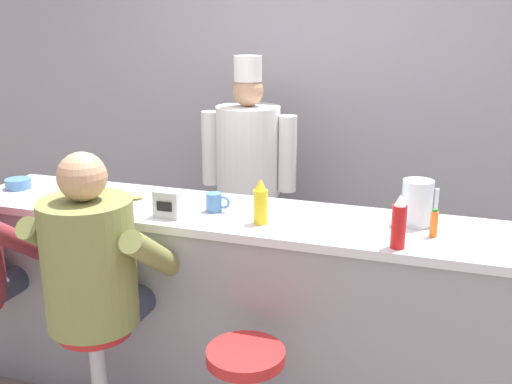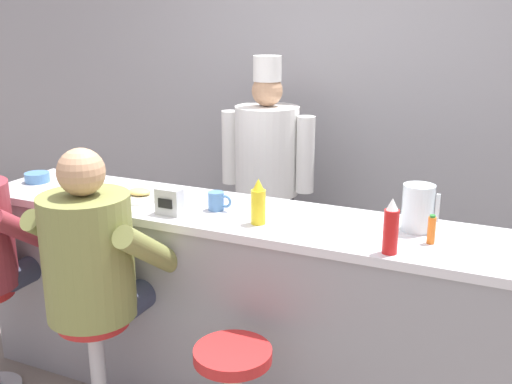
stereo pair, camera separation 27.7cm
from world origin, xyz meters
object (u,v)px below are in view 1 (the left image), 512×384
at_px(water_pitcher_clear, 417,203).
at_px(coffee_mug_blue, 215,202).
at_px(diner_seated_olive, 95,269).
at_px(cereal_bowl, 18,184).
at_px(mustard_bottle_yellow, 261,203).
at_px(breakfast_plate, 132,199).
at_px(hot_sauce_bottle_orange, 434,224).
at_px(ketchup_bottle_red, 399,223).
at_px(napkin_dispenser_chrome, 168,204).
at_px(cook_in_whites_near, 248,172).

bearing_deg(water_pitcher_clear, coffee_mug_blue, -173.11).
bearing_deg(diner_seated_olive, cereal_bowl, 147.93).
distance_m(cereal_bowl, diner_seated_olive, 0.95).
relative_size(mustard_bottle_yellow, breakfast_plate, 0.76).
bearing_deg(breakfast_plate, coffee_mug_blue, -0.92).
relative_size(cereal_bowl, coffee_mug_blue, 1.12).
xyz_separation_m(hot_sauce_bottle_orange, cereal_bowl, (-2.18, 0.05, -0.03)).
relative_size(ketchup_bottle_red, coffee_mug_blue, 1.86).
relative_size(coffee_mug_blue, napkin_dispenser_chrome, 0.97).
height_order(ketchup_bottle_red, water_pitcher_clear, ketchup_bottle_red).
bearing_deg(breakfast_plate, napkin_dispenser_chrome, -29.22).
bearing_deg(water_pitcher_clear, hot_sauce_bottle_orange, -58.76).
distance_m(hot_sauce_bottle_orange, breakfast_plate, 1.47).
distance_m(breakfast_plate, cook_in_whites_near, 1.11).
height_order(water_pitcher_clear, napkin_dispenser_chrome, water_pitcher_clear).
distance_m(diner_seated_olive, cook_in_whites_near, 1.57).
xyz_separation_m(breakfast_plate, cereal_bowl, (-0.71, 0.02, 0.01)).
height_order(ketchup_bottle_red, diner_seated_olive, diner_seated_olive).
height_order(mustard_bottle_yellow, cereal_bowl, mustard_bottle_yellow).
xyz_separation_m(cereal_bowl, coffee_mug_blue, (1.17, -0.02, 0.02)).
xyz_separation_m(breakfast_plate, coffee_mug_blue, (0.46, -0.01, 0.03)).
bearing_deg(cook_in_whites_near, cereal_bowl, -131.89).
relative_size(mustard_bottle_yellow, napkin_dispenser_chrome, 1.66).
height_order(napkin_dispenser_chrome, cook_in_whites_near, cook_in_whites_near).
bearing_deg(breakfast_plate, water_pitcher_clear, 4.33).
bearing_deg(diner_seated_olive, napkin_dispenser_chrome, 57.55).
height_order(water_pitcher_clear, cook_in_whites_near, cook_in_whites_near).
height_order(breakfast_plate, diner_seated_olive, diner_seated_olive).
bearing_deg(napkin_dispenser_chrome, diner_seated_olive, -122.45).
relative_size(breakfast_plate, diner_seated_olive, 0.20).
distance_m(ketchup_bottle_red, cook_in_whites_near, 1.70).
bearing_deg(mustard_bottle_yellow, ketchup_bottle_red, -9.48).
distance_m(mustard_bottle_yellow, hot_sauce_bottle_orange, 0.75).
bearing_deg(mustard_bottle_yellow, napkin_dispenser_chrome, -172.70).
xyz_separation_m(water_pitcher_clear, cereal_bowl, (-2.10, -0.09, -0.08)).
distance_m(breakfast_plate, napkin_dispenser_chrome, 0.33).
distance_m(cereal_bowl, napkin_dispenser_chrome, 1.01).
relative_size(water_pitcher_clear, cook_in_whites_near, 0.12).
bearing_deg(napkin_dispenser_chrome, breakfast_plate, 150.78).
bearing_deg(napkin_dispenser_chrome, ketchup_bottle_red, -2.58).
relative_size(ketchup_bottle_red, napkin_dispenser_chrome, 1.80).
height_order(hot_sauce_bottle_orange, diner_seated_olive, diner_seated_olive).
distance_m(ketchup_bottle_red, hot_sauce_bottle_orange, 0.23).
xyz_separation_m(hot_sauce_bottle_orange, diner_seated_olive, (-1.39, -0.45, -0.22)).
bearing_deg(cereal_bowl, breakfast_plate, -1.38).
bearing_deg(hot_sauce_bottle_orange, cereal_bowl, 178.78).
relative_size(water_pitcher_clear, breakfast_plate, 0.74).
bearing_deg(diner_seated_olive, cook_in_whites_near, 84.08).
bearing_deg(diner_seated_olive, mustard_bottle_yellow, 30.43).
xyz_separation_m(mustard_bottle_yellow, hot_sauce_bottle_orange, (0.75, 0.07, -0.04)).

